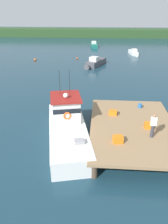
{
  "coord_description": "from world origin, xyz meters",
  "views": [
    {
      "loc": [
        2.34,
        -13.69,
        8.74
      ],
      "look_at": [
        1.2,
        1.48,
        1.4
      ],
      "focal_mm": 34.9,
      "sensor_mm": 36.0,
      "label": 1
    }
  ],
  "objects_px": {
    "deckhand_by_the_boat": "(153,125)",
    "moored_boat_outer_mooring": "(94,45)",
    "main_fishing_boat": "(67,125)",
    "crate_stack_mid_dock": "(118,139)",
    "mooring_buoy_inshore": "(77,58)",
    "moored_boat_far_right": "(95,63)",
    "crate_single_far": "(113,113)",
    "bait_bucket": "(140,106)",
    "crate_stack_near_edge": "(149,125)",
    "moored_boat_far_left": "(134,53)",
    "mooring_buoy_outer": "(35,60)"
  },
  "relations": [
    {
      "from": "crate_stack_mid_dock",
      "to": "mooring_buoy_inshore",
      "type": "height_order",
      "value": "crate_stack_mid_dock"
    },
    {
      "from": "moored_boat_far_right",
      "to": "crate_single_far",
      "type": "bearing_deg",
      "value": -84.6
    },
    {
      "from": "bait_bucket",
      "to": "moored_boat_far_left",
      "type": "height_order",
      "value": "bait_bucket"
    },
    {
      "from": "moored_boat_outer_mooring",
      "to": "moored_boat_far_left",
      "type": "bearing_deg",
      "value": -46.56
    },
    {
      "from": "moored_boat_outer_mooring",
      "to": "crate_stack_near_edge",
      "type": "bearing_deg",
      "value": -82.85
    },
    {
      "from": "crate_single_far",
      "to": "bait_bucket",
      "type": "relative_size",
      "value": 1.76
    },
    {
      "from": "moored_boat_outer_mooring",
      "to": "mooring_buoy_outer",
      "type": "bearing_deg",
      "value": -122.29
    },
    {
      "from": "deckhand_by_the_boat",
      "to": "crate_stack_near_edge",
      "type": "bearing_deg",
      "value": 87.78
    },
    {
      "from": "crate_stack_near_edge",
      "to": "deckhand_by_the_boat",
      "type": "bearing_deg",
      "value": -92.22
    },
    {
      "from": "crate_single_far",
      "to": "deckhand_by_the_boat",
      "type": "relative_size",
      "value": 0.37
    },
    {
      "from": "crate_stack_near_edge",
      "to": "deckhand_by_the_boat",
      "type": "distance_m",
      "value": 1.32
    },
    {
      "from": "main_fishing_boat",
      "to": "bait_bucket",
      "type": "bearing_deg",
      "value": 28.29
    },
    {
      "from": "crate_single_far",
      "to": "deckhand_by_the_boat",
      "type": "bearing_deg",
      "value": -52.5
    },
    {
      "from": "deckhand_by_the_boat",
      "to": "mooring_buoy_inshore",
      "type": "distance_m",
      "value": 29.47
    },
    {
      "from": "crate_stack_near_edge",
      "to": "mooring_buoy_outer",
      "type": "bearing_deg",
      "value": 121.13
    },
    {
      "from": "crate_stack_near_edge",
      "to": "moored_boat_far_left",
      "type": "xyz_separation_m",
      "value": [
        3.21,
        32.3,
        -0.99
      ]
    },
    {
      "from": "main_fishing_boat",
      "to": "crate_stack_mid_dock",
      "type": "bearing_deg",
      "value": -33.26
    },
    {
      "from": "crate_stack_near_edge",
      "to": "moored_boat_far_right",
      "type": "relative_size",
      "value": 0.1
    },
    {
      "from": "main_fishing_boat",
      "to": "mooring_buoy_inshore",
      "type": "xyz_separation_m",
      "value": [
        -2.07,
        26.86,
        -0.84
      ]
    },
    {
      "from": "crate_stack_near_edge",
      "to": "crate_stack_mid_dock",
      "type": "bearing_deg",
      "value": -139.04
    },
    {
      "from": "main_fishing_boat",
      "to": "crate_stack_mid_dock",
      "type": "relative_size",
      "value": 16.6
    },
    {
      "from": "crate_stack_near_edge",
      "to": "moored_boat_far_left",
      "type": "bearing_deg",
      "value": 84.32
    },
    {
      "from": "deckhand_by_the_boat",
      "to": "moored_boat_far_left",
      "type": "bearing_deg",
      "value": 84.44
    },
    {
      "from": "main_fishing_boat",
      "to": "crate_single_far",
      "type": "relative_size",
      "value": 16.6
    },
    {
      "from": "mooring_buoy_outer",
      "to": "crate_single_far",
      "type": "bearing_deg",
      "value": -61.15
    },
    {
      "from": "moored_boat_far_right",
      "to": "mooring_buoy_inshore",
      "type": "height_order",
      "value": "moored_boat_far_right"
    },
    {
      "from": "moored_boat_far_left",
      "to": "moored_boat_far_right",
      "type": "distance_m",
      "value": 12.45
    },
    {
      "from": "crate_stack_mid_dock",
      "to": "mooring_buoy_inshore",
      "type": "xyz_separation_m",
      "value": [
        -5.57,
        29.16,
        -1.26
      ]
    },
    {
      "from": "crate_single_far",
      "to": "mooring_buoy_inshore",
      "type": "distance_m",
      "value": 25.91
    },
    {
      "from": "crate_stack_near_edge",
      "to": "bait_bucket",
      "type": "distance_m",
      "value": 3.39
    },
    {
      "from": "crate_stack_near_edge",
      "to": "mooring_buoy_inshore",
      "type": "height_order",
      "value": "crate_stack_near_edge"
    },
    {
      "from": "bait_bucket",
      "to": "deckhand_by_the_boat",
      "type": "distance_m",
      "value": 4.6
    },
    {
      "from": "crate_stack_mid_dock",
      "to": "mooring_buoy_outer",
      "type": "relative_size",
      "value": 1.37
    },
    {
      "from": "crate_stack_mid_dock",
      "to": "moored_boat_outer_mooring",
      "type": "distance_m",
      "value": 43.2
    },
    {
      "from": "crate_stack_near_edge",
      "to": "bait_bucket",
      "type": "height_order",
      "value": "crate_stack_near_edge"
    },
    {
      "from": "crate_single_far",
      "to": "moored_boat_far_right",
      "type": "relative_size",
      "value": 0.1
    },
    {
      "from": "moored_boat_far_left",
      "to": "crate_stack_mid_dock",
      "type": "bearing_deg",
      "value": -99.06
    },
    {
      "from": "crate_stack_mid_dock",
      "to": "deckhand_by_the_boat",
      "type": "xyz_separation_m",
      "value": [
        2.2,
        0.8,
        0.63
      ]
    },
    {
      "from": "crate_single_far",
      "to": "crate_stack_near_edge",
      "type": "height_order",
      "value": "crate_stack_near_edge"
    },
    {
      "from": "moored_boat_far_left",
      "to": "mooring_buoy_inshore",
      "type": "bearing_deg",
      "value": -155.23
    },
    {
      "from": "deckhand_by_the_boat",
      "to": "moored_boat_outer_mooring",
      "type": "distance_m",
      "value": 42.63
    },
    {
      "from": "moored_boat_outer_mooring",
      "to": "moored_boat_far_right",
      "type": "distance_m",
      "value": 18.77
    },
    {
      "from": "main_fishing_boat",
      "to": "deckhand_by_the_boat",
      "type": "relative_size",
      "value": 6.11
    },
    {
      "from": "main_fishing_boat",
      "to": "mooring_buoy_outer",
      "type": "height_order",
      "value": "main_fishing_boat"
    },
    {
      "from": "bait_bucket",
      "to": "moored_boat_far_left",
      "type": "distance_m",
      "value": 29.11
    },
    {
      "from": "main_fishing_boat",
      "to": "crate_stack_near_edge",
      "type": "relative_size",
      "value": 16.6
    },
    {
      "from": "main_fishing_boat",
      "to": "bait_bucket",
      "type": "height_order",
      "value": "main_fishing_boat"
    },
    {
      "from": "crate_stack_near_edge",
      "to": "moored_boat_far_right",
      "type": "height_order",
      "value": "crate_stack_near_edge"
    },
    {
      "from": "crate_single_far",
      "to": "moored_boat_far_right",
      "type": "xyz_separation_m",
      "value": [
        -1.94,
        20.49,
        -0.85
      ]
    },
    {
      "from": "crate_stack_mid_dock",
      "to": "moored_boat_outer_mooring",
      "type": "bearing_deg",
      "value": 93.86
    }
  ]
}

